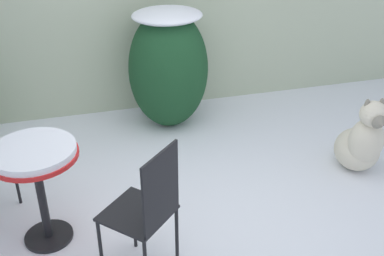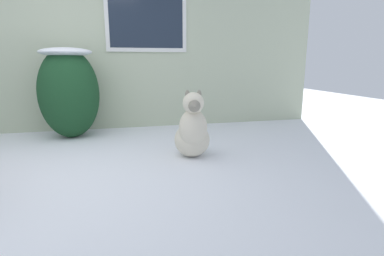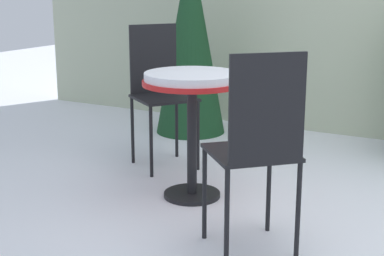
# 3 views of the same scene
# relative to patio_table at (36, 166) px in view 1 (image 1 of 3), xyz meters

# --- Properties ---
(ground_plane) EXTENTS (16.00, 16.00, 0.00)m
(ground_plane) POSITION_rel_patio_table_xyz_m (1.20, -0.22, -0.64)
(ground_plane) COLOR white
(shrub_left) EXTENTS (0.80, 0.71, 1.23)m
(shrub_left) POSITION_rel_patio_table_xyz_m (1.26, 1.49, 0.01)
(shrub_left) COLOR #194223
(shrub_left) RESTS_ON ground_plane
(patio_table) EXTENTS (0.60, 0.60, 0.78)m
(patio_table) POSITION_rel_patio_table_xyz_m (0.00, 0.00, 0.00)
(patio_table) COLOR black
(patio_table) RESTS_ON ground_plane
(patio_chair_far_side) EXTENTS (0.55, 0.55, 1.01)m
(patio_chair_far_side) POSITION_rel_patio_table_xyz_m (0.66, -0.56, -0.07)
(patio_chair_far_side) COLOR black
(patio_chair_far_side) RESTS_ON ground_plane
(dog) EXTENTS (0.45, 0.62, 0.75)m
(dog) POSITION_rel_patio_table_xyz_m (2.69, 0.19, -0.35)
(dog) COLOR beige
(dog) RESTS_ON ground_plane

